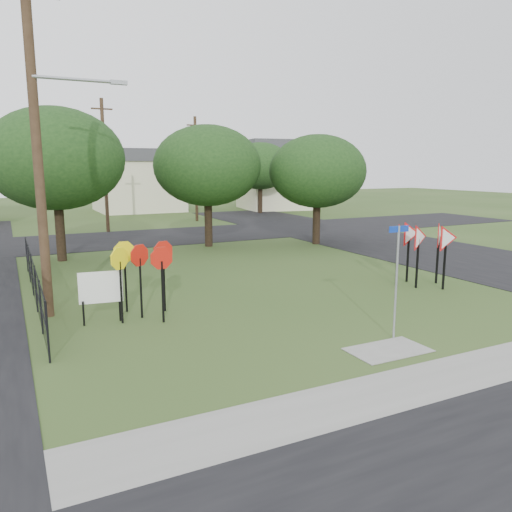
{
  "coord_description": "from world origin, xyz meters",
  "views": [
    {
      "loc": [
        -8.22,
        -11.47,
        4.52
      ],
      "look_at": [
        -0.98,
        3.0,
        1.6
      ],
      "focal_mm": 35.0,
      "sensor_mm": 36.0,
      "label": 1
    }
  ],
  "objects_px": {
    "info_board": "(101,289)",
    "street_name_sign": "(397,275)",
    "yield_sign_cluster": "(422,239)",
    "stop_sign_cluster": "(142,262)"
  },
  "relations": [
    {
      "from": "street_name_sign",
      "to": "yield_sign_cluster",
      "type": "xyz_separation_m",
      "value": [
        5.05,
        4.2,
        0.08
      ]
    },
    {
      "from": "info_board",
      "to": "street_name_sign",
      "type": "bearing_deg",
      "value": -35.89
    },
    {
      "from": "stop_sign_cluster",
      "to": "street_name_sign",
      "type": "bearing_deg",
      "value": -42.02
    },
    {
      "from": "street_name_sign",
      "to": "stop_sign_cluster",
      "type": "bearing_deg",
      "value": 137.98
    },
    {
      "from": "stop_sign_cluster",
      "to": "yield_sign_cluster",
      "type": "xyz_separation_m",
      "value": [
        10.49,
        -0.7,
        0.11
      ]
    },
    {
      "from": "street_name_sign",
      "to": "info_board",
      "type": "height_order",
      "value": "street_name_sign"
    },
    {
      "from": "street_name_sign",
      "to": "stop_sign_cluster",
      "type": "height_order",
      "value": "street_name_sign"
    },
    {
      "from": "info_board",
      "to": "stop_sign_cluster",
      "type": "bearing_deg",
      "value": 3.18
    },
    {
      "from": "stop_sign_cluster",
      "to": "yield_sign_cluster",
      "type": "bearing_deg",
      "value": -3.82
    },
    {
      "from": "yield_sign_cluster",
      "to": "info_board",
      "type": "xyz_separation_m",
      "value": [
        -11.73,
        0.63,
        -0.79
      ]
    }
  ]
}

